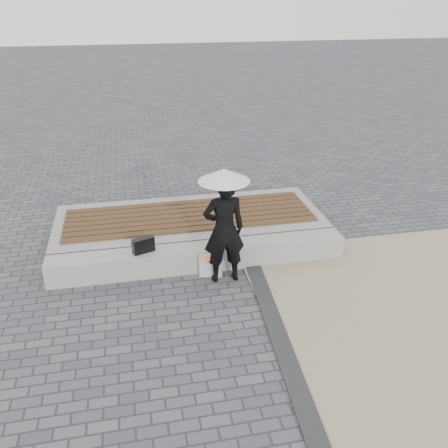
{
  "coord_description": "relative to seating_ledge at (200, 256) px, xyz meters",
  "views": [
    {
      "loc": [
        -1.02,
        -5.33,
        4.25
      ],
      "look_at": [
        0.32,
        1.15,
        1.0
      ],
      "focal_mm": 38.2,
      "sensor_mm": 36.0,
      "label": 1
    }
  ],
  "objects": [
    {
      "name": "timber_decking",
      "position": [
        0.0,
        1.2,
        0.22
      ],
      "size": [
        4.6,
        1.4,
        0.04
      ],
      "primitive_type": null,
      "color": "brown",
      "rests_on": "timber_platform"
    },
    {
      "name": "seating_ledge",
      "position": [
        0.0,
        0.0,
        0.0
      ],
      "size": [
        5.0,
        0.45,
        0.4
      ],
      "primitive_type": "cube",
      "color": "#A4A49E",
      "rests_on": "ground"
    },
    {
      "name": "ground",
      "position": [
        0.0,
        -1.6,
        -0.2
      ],
      "size": [
        80.0,
        80.0,
        0.0
      ],
      "primitive_type": "plane",
      "color": "#545359",
      "rests_on": "ground"
    },
    {
      "name": "timber_platform",
      "position": [
        0.0,
        1.2,
        0.0
      ],
      "size": [
        5.0,
        2.0,
        0.4
      ],
      "primitive_type": "cube",
      "color": "gray",
      "rests_on": "ground"
    },
    {
      "name": "parasol",
      "position": [
        0.32,
        -0.45,
        1.6
      ],
      "size": [
        0.78,
        0.78,
        1.0
      ],
      "rotation": [
        0.0,
        0.0,
        -0.33
      ],
      "color": "silver",
      "rests_on": "ground"
    },
    {
      "name": "terrazzo_zone",
      "position": [
        3.2,
        -2.1,
        -0.19
      ],
      "size": [
        5.0,
        5.0,
        0.02
      ],
      "primitive_type": "cube",
      "color": "tan",
      "rests_on": "ground"
    },
    {
      "name": "edging_band",
      "position": [
        0.75,
        -2.1,
        -0.18
      ],
      "size": [
        0.61,
        5.2,
        0.04
      ],
      "primitive_type": "cube",
      "rotation": [
        0.0,
        0.0,
        -0.07
      ],
      "color": "#2D2D2F",
      "rests_on": "ground"
    },
    {
      "name": "canvas_tote",
      "position": [
        0.13,
        -0.3,
        -0.01
      ],
      "size": [
        0.4,
        0.26,
        0.39
      ],
      "primitive_type": "cube",
      "rotation": [
        0.0,
        0.0,
        -0.31
      ],
      "color": "beige",
      "rests_on": "ground"
    },
    {
      "name": "woman",
      "position": [
        0.32,
        -0.45,
        0.7
      ],
      "size": [
        0.66,
        0.44,
        1.81
      ],
      "primitive_type": "imported",
      "rotation": [
        0.0,
        0.0,
        3.16
      ],
      "color": "black",
      "rests_on": "ground"
    },
    {
      "name": "handbag",
      "position": [
        -0.93,
        -0.01,
        0.33
      ],
      "size": [
        0.38,
        0.24,
        0.25
      ],
      "primitive_type": "cube",
      "rotation": [
        0.0,
        0.0,
        0.36
      ],
      "color": "black",
      "rests_on": "seating_ledge"
    },
    {
      "name": "magazine",
      "position": [
        0.13,
        -0.35,
        0.19
      ],
      "size": [
        0.34,
        0.27,
        0.01
      ],
      "primitive_type": "cube",
      "rotation": [
        0.0,
        0.0,
        0.12
      ],
      "color": "#F74F3C",
      "rests_on": "canvas_tote"
    }
  ]
}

